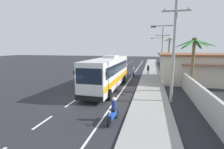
{
  "coord_description": "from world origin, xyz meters",
  "views": [
    {
      "loc": [
        6.75,
        -13.49,
        4.82
      ],
      "look_at": [
        2.3,
        4.97,
        1.7
      ],
      "focal_mm": 26.23,
      "sensor_mm": 36.0,
      "label": 1
    }
  ],
  "objects_px": {
    "motorcycle_beside_bus": "(134,73)",
    "motorcycle_trailing": "(113,112)",
    "palm_nearest": "(193,54)",
    "pedestrian_near_kerb": "(148,70)",
    "utility_pole_mid": "(162,49)",
    "roadside_building": "(214,68)",
    "utility_pole_nearest": "(173,48)",
    "palm_second": "(169,48)",
    "coach_bus_foreground": "(108,72)"
  },
  "relations": [
    {
      "from": "motorcycle_beside_bus",
      "to": "motorcycle_trailing",
      "type": "relative_size",
      "value": 1.0
    },
    {
      "from": "motorcycle_trailing",
      "to": "palm_nearest",
      "type": "height_order",
      "value": "palm_nearest"
    },
    {
      "from": "pedestrian_near_kerb",
      "to": "utility_pole_mid",
      "type": "height_order",
      "value": "utility_pole_mid"
    },
    {
      "from": "roadside_building",
      "to": "utility_pole_mid",
      "type": "bearing_deg",
      "value": 135.59
    },
    {
      "from": "utility_pole_nearest",
      "to": "utility_pole_mid",
      "type": "bearing_deg",
      "value": 89.84
    },
    {
      "from": "palm_second",
      "to": "coach_bus_foreground",
      "type": "bearing_deg",
      "value": -109.84
    },
    {
      "from": "coach_bus_foreground",
      "to": "utility_pole_nearest",
      "type": "height_order",
      "value": "utility_pole_nearest"
    },
    {
      "from": "coach_bus_foreground",
      "to": "roadside_building",
      "type": "distance_m",
      "value": 15.38
    },
    {
      "from": "pedestrian_near_kerb",
      "to": "palm_nearest",
      "type": "distance_m",
      "value": 11.06
    },
    {
      "from": "roadside_building",
      "to": "pedestrian_near_kerb",
      "type": "bearing_deg",
      "value": 164.11
    },
    {
      "from": "coach_bus_foreground",
      "to": "utility_pole_mid",
      "type": "xyz_separation_m",
      "value": [
        6.73,
        13.89,
        2.59
      ]
    },
    {
      "from": "motorcycle_beside_bus",
      "to": "utility_pole_mid",
      "type": "distance_m",
      "value": 7.96
    },
    {
      "from": "motorcycle_beside_bus",
      "to": "coach_bus_foreground",
      "type": "bearing_deg",
      "value": -103.44
    },
    {
      "from": "utility_pole_mid",
      "to": "roadside_building",
      "type": "bearing_deg",
      "value": -44.41
    },
    {
      "from": "motorcycle_trailing",
      "to": "palm_second",
      "type": "bearing_deg",
      "value": 79.14
    },
    {
      "from": "coach_bus_foreground",
      "to": "motorcycle_trailing",
      "type": "bearing_deg",
      "value": -73.01
    },
    {
      "from": "utility_pole_mid",
      "to": "motorcycle_trailing",
      "type": "bearing_deg",
      "value": -100.34
    },
    {
      "from": "utility_pole_nearest",
      "to": "utility_pole_mid",
      "type": "xyz_separation_m",
      "value": [
        0.05,
        17.51,
        -0.21
      ]
    },
    {
      "from": "utility_pole_mid",
      "to": "coach_bus_foreground",
      "type": "bearing_deg",
      "value": -115.85
    },
    {
      "from": "coach_bus_foreground",
      "to": "motorcycle_beside_bus",
      "type": "bearing_deg",
      "value": 76.56
    },
    {
      "from": "utility_pole_mid",
      "to": "roadside_building",
      "type": "height_order",
      "value": "utility_pole_mid"
    },
    {
      "from": "motorcycle_beside_bus",
      "to": "utility_pole_nearest",
      "type": "height_order",
      "value": "utility_pole_nearest"
    },
    {
      "from": "pedestrian_near_kerb",
      "to": "roadside_building",
      "type": "bearing_deg",
      "value": 140.51
    },
    {
      "from": "pedestrian_near_kerb",
      "to": "roadside_building",
      "type": "relative_size",
      "value": 0.12
    },
    {
      "from": "utility_pole_nearest",
      "to": "palm_second",
      "type": "height_order",
      "value": "utility_pole_nearest"
    },
    {
      "from": "utility_pole_nearest",
      "to": "palm_nearest",
      "type": "height_order",
      "value": "utility_pole_nearest"
    },
    {
      "from": "coach_bus_foreground",
      "to": "pedestrian_near_kerb",
      "type": "relative_size",
      "value": 6.89
    },
    {
      "from": "motorcycle_trailing",
      "to": "pedestrian_near_kerb",
      "type": "height_order",
      "value": "pedestrian_near_kerb"
    },
    {
      "from": "motorcycle_beside_bus",
      "to": "motorcycle_trailing",
      "type": "distance_m",
      "value": 17.37
    },
    {
      "from": "roadside_building",
      "to": "coach_bus_foreground",
      "type": "bearing_deg",
      "value": -152.3
    },
    {
      "from": "coach_bus_foreground",
      "to": "palm_nearest",
      "type": "relative_size",
      "value": 2.06
    },
    {
      "from": "palm_nearest",
      "to": "roadside_building",
      "type": "height_order",
      "value": "palm_nearest"
    },
    {
      "from": "utility_pole_nearest",
      "to": "palm_nearest",
      "type": "xyz_separation_m",
      "value": [
        2.5,
        3.89,
        -0.63
      ]
    },
    {
      "from": "palm_nearest",
      "to": "roadside_building",
      "type": "distance_m",
      "value": 8.47
    },
    {
      "from": "palm_nearest",
      "to": "roadside_building",
      "type": "xyz_separation_m",
      "value": [
        4.43,
        6.88,
        -2.18
      ]
    },
    {
      "from": "coach_bus_foreground",
      "to": "pedestrian_near_kerb",
      "type": "bearing_deg",
      "value": 65.53
    },
    {
      "from": "pedestrian_near_kerb",
      "to": "motorcycle_beside_bus",
      "type": "bearing_deg",
      "value": -0.69
    },
    {
      "from": "utility_pole_mid",
      "to": "utility_pole_nearest",
      "type": "bearing_deg",
      "value": -90.16
    },
    {
      "from": "utility_pole_mid",
      "to": "palm_nearest",
      "type": "xyz_separation_m",
      "value": [
        2.45,
        -13.62,
        -0.42
      ]
    },
    {
      "from": "motorcycle_trailing",
      "to": "utility_pole_nearest",
      "type": "distance_m",
      "value": 7.65
    },
    {
      "from": "utility_pole_mid",
      "to": "roadside_building",
      "type": "xyz_separation_m",
      "value": [
        6.88,
        -6.74,
        -2.6
      ]
    },
    {
      "from": "palm_second",
      "to": "utility_pole_nearest",
      "type": "bearing_deg",
      "value": -94.84
    },
    {
      "from": "palm_nearest",
      "to": "roadside_building",
      "type": "bearing_deg",
      "value": 57.2
    },
    {
      "from": "palm_second",
      "to": "roadside_building",
      "type": "distance_m",
      "value": 18.92
    },
    {
      "from": "palm_nearest",
      "to": "palm_second",
      "type": "height_order",
      "value": "palm_second"
    },
    {
      "from": "pedestrian_near_kerb",
      "to": "palm_nearest",
      "type": "height_order",
      "value": "palm_nearest"
    },
    {
      "from": "coach_bus_foreground",
      "to": "motorcycle_beside_bus",
      "type": "relative_size",
      "value": 6.19
    },
    {
      "from": "pedestrian_near_kerb",
      "to": "utility_pole_nearest",
      "type": "height_order",
      "value": "utility_pole_nearest"
    },
    {
      "from": "utility_pole_nearest",
      "to": "motorcycle_beside_bus",
      "type": "bearing_deg",
      "value": 110.31
    },
    {
      "from": "pedestrian_near_kerb",
      "to": "roadside_building",
      "type": "height_order",
      "value": "roadside_building"
    }
  ]
}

